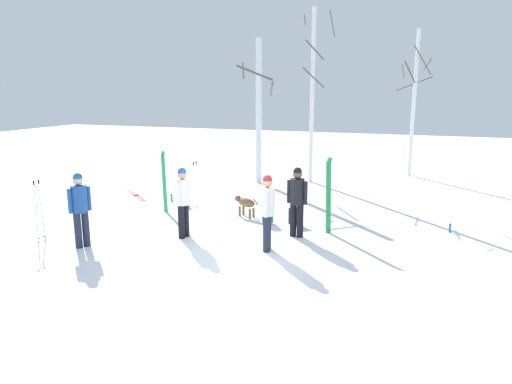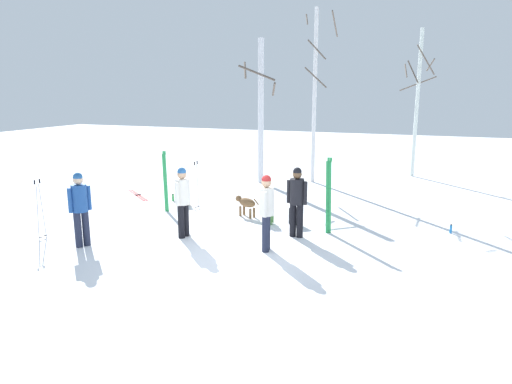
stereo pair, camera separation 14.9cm
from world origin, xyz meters
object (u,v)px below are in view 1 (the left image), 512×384
at_px(ski_pair_lying_0, 136,195).
at_px(water_bottle_0, 172,198).
at_px(person_1, 183,198).
at_px(backpack_1, 182,198).
at_px(person_0, 297,197).
at_px(water_bottle_1, 450,228).
at_px(birch_tree_0, 258,110).
at_px(backpack_0, 268,216).
at_px(ski_pair_planted_0, 164,182).
at_px(person_3, 80,205).
at_px(ski_poles_0, 195,184).
at_px(backpack_2, 295,216).
at_px(dog, 245,203).
at_px(ski_pair_planted_1, 328,196).
at_px(person_2, 267,208).
at_px(birch_tree_1, 313,93).
at_px(birch_tree_2, 414,101).
at_px(ski_poles_1, 39,208).

height_order(ski_pair_lying_0, water_bottle_0, water_bottle_0).
xyz_separation_m(person_1, backpack_1, (-1.62, 2.85, -0.77)).
relative_size(person_0, water_bottle_1, 7.36).
bearing_deg(birch_tree_0, backpack_0, -67.80).
relative_size(person_1, ski_pair_planted_0, 0.96).
height_order(person_3, water_bottle_0, person_3).
distance_m(ski_poles_0, backpack_1, 0.96).
height_order(person_0, ski_pair_lying_0, person_0).
xyz_separation_m(ski_pair_planted_0, ski_poles_0, (0.73, 0.53, -0.11)).
relative_size(person_3, backpack_0, 3.90).
bearing_deg(backpack_2, dog, 170.00).
xyz_separation_m(backpack_0, backpack_2, (0.69, 0.21, 0.00)).
bearing_deg(ski_pair_planted_1, person_3, -149.44).
bearing_deg(person_1, person_3, -142.11).
distance_m(person_2, backpack_1, 4.95).
relative_size(birch_tree_1, birch_tree_2, 1.10).
bearing_deg(birch_tree_0, water_bottle_1, -33.25).
relative_size(backpack_0, backpack_1, 1.00).
distance_m(water_bottle_0, birch_tree_2, 10.55).
height_order(backpack_0, water_bottle_1, backpack_0).
height_order(ski_poles_1, backpack_1, ski_poles_1).
bearing_deg(person_3, ski_poles_0, 77.28).
height_order(water_bottle_0, birch_tree_0, birch_tree_0).
relative_size(ski_pair_planted_0, water_bottle_1, 7.69).
bearing_deg(backpack_0, ski_poles_0, 164.43).
distance_m(ski_pair_planted_1, backpack_0, 1.83).
height_order(ski_pair_lying_0, water_bottle_1, water_bottle_1).
bearing_deg(ski_poles_1, birch_tree_0, 73.38).
bearing_deg(person_0, water_bottle_1, 24.73).
xyz_separation_m(person_1, birch_tree_0, (-0.58, 7.00, 1.79)).
xyz_separation_m(ski_pair_planted_1, backpack_1, (-4.82, 1.30, -0.73)).
height_order(backpack_0, backpack_2, same).
height_order(ski_pair_planted_0, birch_tree_2, birch_tree_2).
xyz_separation_m(dog, birch_tree_0, (-1.31, 4.74, 2.38)).
bearing_deg(ski_pair_lying_0, backpack_2, -13.78).
bearing_deg(ski_pair_planted_0, ski_pair_planted_1, -4.63).
relative_size(ski_pair_planted_0, water_bottle_0, 7.64).
bearing_deg(backpack_0, person_0, -38.15).
xyz_separation_m(water_bottle_0, birch_tree_0, (1.60, 3.83, 2.66)).
bearing_deg(person_2, water_bottle_0, 142.38).
height_order(ski_poles_1, backpack_0, ski_poles_1).
height_order(person_2, person_3, same).
xyz_separation_m(person_3, birch_tree_2, (6.63, 11.92, 2.09)).
bearing_deg(ski_pair_lying_0, person_2, -31.70).
bearing_deg(dog, birch_tree_1, 84.40).
distance_m(backpack_0, backpack_2, 0.72).
xyz_separation_m(dog, ski_poles_0, (-1.67, 0.21, 0.39)).
relative_size(dog, backpack_1, 1.93).
bearing_deg(birch_tree_2, birch_tree_0, -146.97).
distance_m(person_0, ski_pair_lying_0, 6.82).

